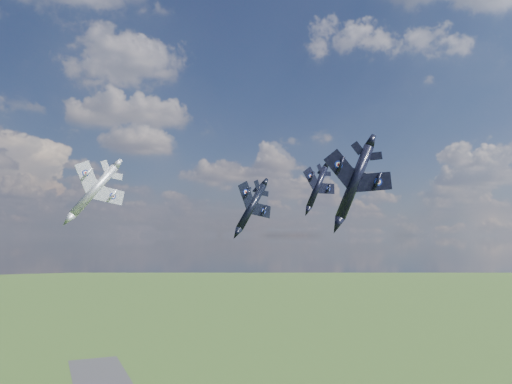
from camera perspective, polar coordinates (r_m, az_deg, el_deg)
name	(u,v)px	position (r m, az deg, el deg)	size (l,w,h in m)	color
jet_lead_navy	(251,207)	(98.80, -0.52, -1.70)	(10.82, 15.09, 3.12)	black
jet_right_navy	(355,182)	(77.11, 11.22, 1.15)	(11.76, 16.40, 3.39)	black
jet_high_navy	(317,187)	(114.51, 7.01, 0.55)	(10.36, 14.45, 2.99)	black
jet_left_silver	(94,190)	(90.74, -18.02, 0.17)	(10.92, 15.23, 3.15)	gray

